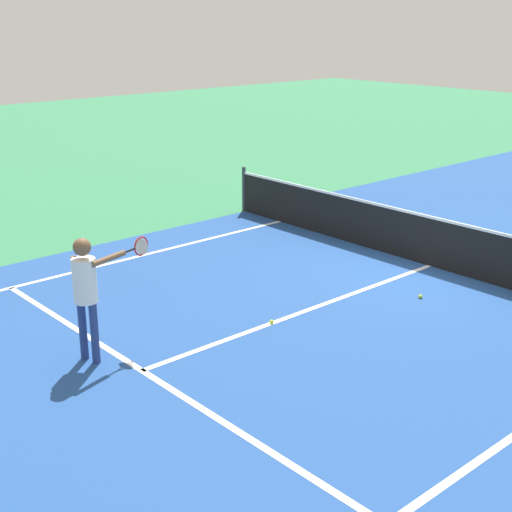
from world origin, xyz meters
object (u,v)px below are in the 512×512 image
Objects in this scene: net at (432,241)px; player_near at (87,285)px; tennis_ball_mid_court at (272,322)px; tennis_ball_near_net at (420,296)px.

net is 6.79m from player_near.
player_near reaches higher than tennis_ball_mid_court.
net is at bearing 120.68° from tennis_ball_near_net.
tennis_ball_near_net is 1.00× the size of tennis_ball_mid_court.
net reaches higher than tennis_ball_near_net.
tennis_ball_near_net is at bearing 72.88° from player_near.
net is 6.19× the size of player_near.
net reaches higher than tennis_ball_mid_court.
tennis_ball_mid_court is at bearing -89.88° from net.
net is at bearing 90.12° from tennis_ball_mid_court.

